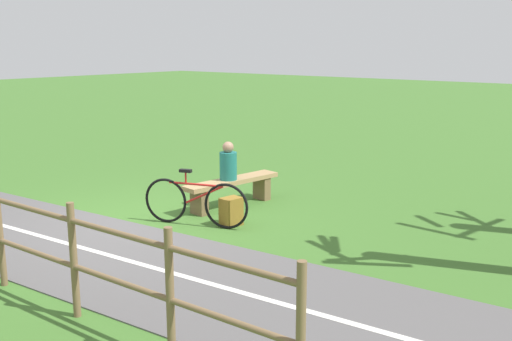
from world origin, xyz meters
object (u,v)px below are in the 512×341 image
object	(u,v)px
bench	(232,187)
bicycle	(195,202)
person_seated	(228,163)
backpack	(231,212)

from	to	relation	value
bench	bicycle	size ratio (longest dim) A/B	1.17
person_seated	bicycle	world-z (taller)	person_seated
bench	backpack	world-z (taller)	bench
backpack	person_seated	bearing A→B (deg)	-136.81
person_seated	backpack	bearing A→B (deg)	51.44
backpack	bicycle	bearing A→B (deg)	-50.41
person_seated	bench	bearing A→B (deg)	-180.00
bench	backpack	xyz separation A→B (m)	(0.88, 0.74, -0.13)
backpack	bench	bearing A→B (deg)	-140.01
person_seated	backpack	world-z (taller)	person_seated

